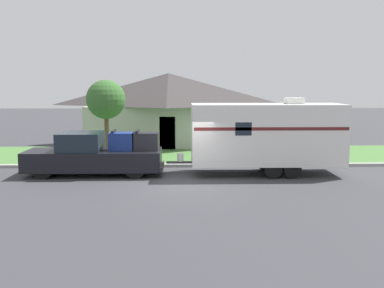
% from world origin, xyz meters
% --- Properties ---
extents(ground_plane, '(120.00, 120.00, 0.00)m').
position_xyz_m(ground_plane, '(0.00, 0.00, 0.00)').
color(ground_plane, '#38383D').
extents(curb_strip, '(80.00, 0.30, 0.14)m').
position_xyz_m(curb_strip, '(0.00, 3.75, 0.07)').
color(curb_strip, '#999993').
rests_on(curb_strip, ground_plane).
extents(lawn_strip, '(80.00, 7.00, 0.03)m').
position_xyz_m(lawn_strip, '(0.00, 7.40, 0.01)').
color(lawn_strip, '#477538').
rests_on(lawn_strip, ground_plane).
extents(house_across_street, '(11.48, 6.59, 4.88)m').
position_xyz_m(house_across_street, '(-1.02, 12.52, 2.53)').
color(house_across_street, '#B2B2A8').
rests_on(house_across_street, ground_plane).
extents(pickup_truck, '(6.20, 2.02, 2.05)m').
position_xyz_m(pickup_truck, '(-4.03, 1.89, 0.91)').
color(pickup_truck, black).
rests_on(pickup_truck, ground_plane).
extents(travel_trailer, '(7.96, 2.31, 3.49)m').
position_xyz_m(travel_trailer, '(3.75, 1.89, 1.84)').
color(travel_trailer, black).
rests_on(travel_trailer, ground_plane).
extents(mailbox, '(0.48, 0.20, 1.36)m').
position_xyz_m(mailbox, '(-5.70, 4.73, 1.04)').
color(mailbox, brown).
rests_on(mailbox, ground_plane).
extents(tree_in_yard, '(2.15, 2.15, 4.36)m').
position_xyz_m(tree_in_yard, '(-4.27, 6.35, 3.25)').
color(tree_in_yard, brown).
rests_on(tree_in_yard, ground_plane).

